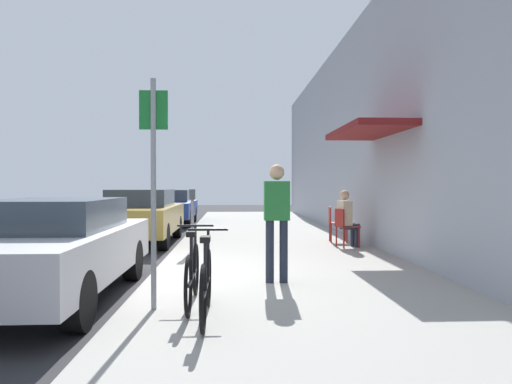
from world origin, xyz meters
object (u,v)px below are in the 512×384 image
Objects in this scene: parked_car_0 at (51,247)px; parked_car_1 at (141,215)px; bicycle_1 at (192,274)px; bicycle_0 at (206,284)px; seated_patron_0 at (347,216)px; street_sign at (153,175)px; pedestrian_standing at (277,213)px; parked_car_2 at (170,206)px; cafe_chair_0 at (344,225)px; parking_meter at (192,215)px; cafe_chair_1 at (335,222)px.

parked_car_1 reaches higher than parked_car_0.
bicycle_0 is at bearing -71.28° from bicycle_1.
street_sign is at bearing -123.46° from seated_patron_0.
parked_car_0 is 2.57× the size of bicycle_0.
seated_patron_0 is at bearing 63.14° from pedestrian_standing.
parked_car_2 is 2.57× the size of bicycle_0.
cafe_chair_0 is (4.94, 4.31, -0.08)m from parked_car_0.
parked_car_1 is 3.41× the size of seated_patron_0.
parked_car_2 is at bearing 121.86° from seated_patron_0.
parked_car_1 reaches higher than bicycle_0.
pedestrian_standing reaches higher than cafe_chair_0.
bicycle_1 is 5.94m from cafe_chair_0.
parking_meter is (1.55, 3.76, 0.18)m from parked_car_0.
parked_car_1 is 2.57× the size of bicycle_1.
cafe_chair_1 is 5.27m from pedestrian_standing.
bicycle_1 is at bearing 108.72° from bicycle_0.
bicycle_0 is 6.39m from seated_patron_0.
seated_patron_0 is (2.89, 5.69, 0.34)m from bicycle_0.
parked_car_0 is at bearing -139.18° from seated_patron_0.
parked_car_0 is at bearing 147.07° from bicycle_0.
street_sign is 6.39m from cafe_chair_0.
seated_patron_0 is (5.00, 4.32, 0.11)m from parked_car_0.
bicycle_1 is at bearing -22.83° from parked_car_0.
pedestrian_standing reaches higher than bicycle_0.
parked_car_1 is 1.69× the size of street_sign.
bicycle_0 is 7.25m from cafe_chair_1.
parked_car_1 is at bearing 105.44° from bicycle_0.
pedestrian_standing is at bearing -75.77° from parked_car_2.
street_sign is at bearing -83.59° from parked_car_2.
bicycle_1 is (0.37, -4.57, -0.41)m from parking_meter.
parking_meter is 0.77× the size of bicycle_1.
street_sign is at bearing -118.69° from cafe_chair_1.
street_sign is 1.37m from bicycle_0.
bicycle_0 is 0.59m from bicycle_1.
pedestrian_standing reaches higher than parked_car_2.
seated_patron_0 is 4.38m from pedestrian_standing.
parked_car_2 reaches higher than bicycle_0.
seated_patron_0 is at bearing 63.05° from bicycle_0.
cafe_chair_1 is (3.44, 6.29, -1.02)m from street_sign.
seated_patron_0 is (3.50, 5.30, -0.82)m from street_sign.
bicycle_1 reaches higher than cafe_chair_1.
seated_patron_0 reaches higher than cafe_chair_1.
parked_car_2 is 13.31m from bicycle_1.
parking_meter is 3.66m from pedestrian_standing.
bicycle_0 is 6.34m from cafe_chair_0.
parked_car_2 reaches higher than bicycle_1.
parked_car_2 is 8.61m from cafe_chair_1.
bicycle_0 is 1.01× the size of pedestrian_standing.
parking_meter reaches higher than cafe_chair_0.
pedestrian_standing reaches higher than parked_car_1.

